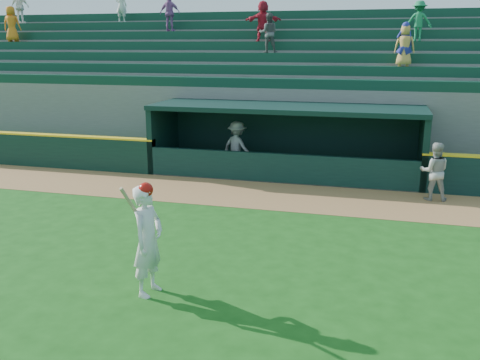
# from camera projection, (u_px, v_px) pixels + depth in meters

# --- Properties ---
(ground) EXTENTS (120.00, 120.00, 0.00)m
(ground) POSITION_uv_depth(u_px,v_px,m) (221.00, 254.00, 11.85)
(ground) COLOR #164D13
(ground) RESTS_ON ground
(warning_track) EXTENTS (40.00, 3.00, 0.01)m
(warning_track) POSITION_uv_depth(u_px,v_px,m) (268.00, 195.00, 16.43)
(warning_track) COLOR olive
(warning_track) RESTS_ON ground
(dugout_player_front) EXTENTS (0.87, 0.70, 1.74)m
(dugout_player_front) POSITION_uv_depth(u_px,v_px,m) (434.00, 171.00, 15.75)
(dugout_player_front) COLOR #A4A49F
(dugout_player_front) RESTS_ON ground
(dugout_player_inside) EXTENTS (1.36, 1.09, 1.84)m
(dugout_player_inside) POSITION_uv_depth(u_px,v_px,m) (237.00, 147.00, 19.27)
(dugout_player_inside) COLOR #A8A8A2
(dugout_player_inside) RESTS_ON ground
(dugout) EXTENTS (9.40, 2.80, 2.46)m
(dugout) POSITION_uv_depth(u_px,v_px,m) (287.00, 136.00, 19.00)
(dugout) COLOR slate
(dugout) RESTS_ON ground
(stands) EXTENTS (34.50, 6.25, 7.13)m
(stands) POSITION_uv_depth(u_px,v_px,m) (306.00, 95.00, 23.01)
(stands) COLOR slate
(stands) RESTS_ON ground
(batter_at_plate) EXTENTS (0.59, 0.88, 2.15)m
(batter_at_plate) POSITION_uv_depth(u_px,v_px,m) (148.00, 239.00, 9.73)
(batter_at_plate) COLOR silver
(batter_at_plate) RESTS_ON ground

